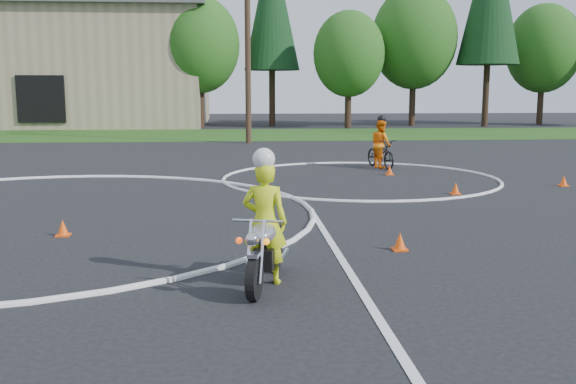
{
  "coord_description": "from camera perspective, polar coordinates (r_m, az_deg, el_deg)",
  "views": [
    {
      "loc": [
        4.4,
        -10.47,
        2.6
      ],
      "look_at": [
        5.15,
        -1.13,
        1.1
      ],
      "focal_mm": 40.0,
      "sensor_mm": 36.0,
      "label": 1
    }
  ],
  "objects": [
    {
      "name": "treeline",
      "position": [
        46.43,
        8.59,
        13.96
      ],
      "size": [
        38.2,
        8.1,
        14.52
      ],
      "color": "#382619",
      "rests_on": "ground"
    },
    {
      "name": "primary_motorcycle",
      "position": [
        8.57,
        -2.06,
        -5.21
      ],
      "size": [
        0.82,
        1.86,
        0.99
      ],
      "rotation": [
        0.0,
        0.0,
        -0.25
      ],
      "color": "black",
      "rests_on": "ground"
    },
    {
      "name": "traffic_cones",
      "position": [
        13.54,
        0.18,
        -1.39
      ],
      "size": [
        15.79,
        13.39,
        0.3
      ],
      "color": "#F24E0C",
      "rests_on": "ground"
    },
    {
      "name": "course_markings",
      "position": [
        15.21,
        -12.98,
        -0.95
      ],
      "size": [
        19.05,
        19.05,
        0.12
      ],
      "color": "silver",
      "rests_on": "ground"
    },
    {
      "name": "rider_second_grp",
      "position": [
        21.67,
        8.26,
        3.77
      ],
      "size": [
        1.08,
        1.94,
        1.77
      ],
      "rotation": [
        0.0,
        0.0,
        0.25
      ],
      "color": "black",
      "rests_on": "ground"
    },
    {
      "name": "grass_strip",
      "position": [
        37.81,
        -11.32,
        4.99
      ],
      "size": [
        120.0,
        10.0,
        0.02
      ],
      "primitive_type": "cube",
      "color": "#1E4714",
      "rests_on": "ground"
    },
    {
      "name": "utility_poles",
      "position": [
        31.58,
        -3.61,
        13.8
      ],
      "size": [
        41.6,
        1.12,
        10.0
      ],
      "color": "#473321",
      "rests_on": "ground"
    },
    {
      "name": "rider_primary_grp",
      "position": [
        8.61,
        -2.08,
        -2.36
      ],
      "size": [
        0.69,
        0.54,
        1.84
      ],
      "rotation": [
        0.0,
        0.0,
        -0.25
      ],
      "color": "#C8DF17",
      "rests_on": "ground"
    }
  ]
}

